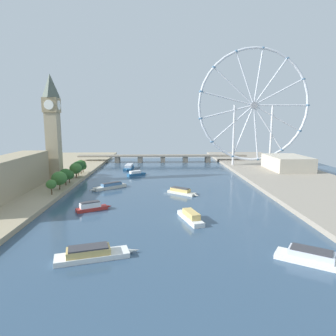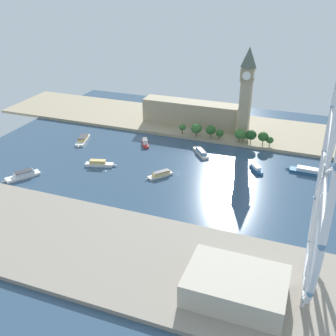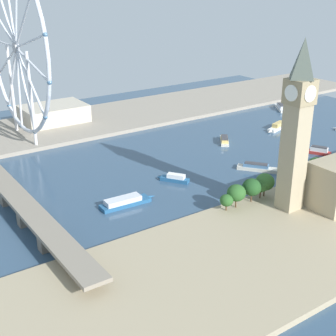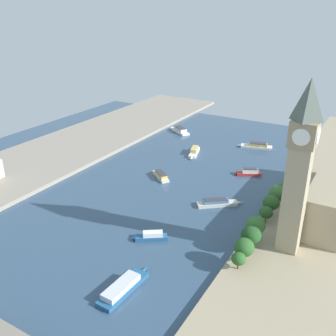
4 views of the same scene
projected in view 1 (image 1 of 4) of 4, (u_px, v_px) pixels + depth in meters
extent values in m
plane|color=#334C66|center=(165.00, 190.00, 234.40)|extent=(410.47, 410.47, 0.00)
cube|color=tan|center=(12.00, 190.00, 230.63)|extent=(90.00, 520.00, 3.00)
cube|color=gray|center=(314.00, 187.00, 237.70)|extent=(90.00, 520.00, 3.00)
cube|color=tan|center=(54.00, 146.00, 263.33)|extent=(10.86, 10.86, 59.04)
cube|color=#928260|center=(51.00, 105.00, 257.63)|extent=(12.60, 12.60, 12.78)
pyramid|color=#4C564C|center=(50.00, 86.00, 255.00)|extent=(11.41, 11.41, 20.30)
cylinder|color=white|center=(54.00, 106.00, 264.06)|extent=(8.26, 0.50, 8.26)
cylinder|color=white|center=(49.00, 105.00, 251.19)|extent=(8.26, 0.50, 8.26)
cylinder|color=white|center=(59.00, 105.00, 257.82)|extent=(0.50, 8.26, 8.26)
cylinder|color=white|center=(44.00, 105.00, 257.43)|extent=(0.50, 8.26, 8.26)
cube|color=tan|center=(4.00, 177.00, 204.18)|extent=(22.00, 108.32, 26.33)
cylinder|color=#513823|center=(52.00, 192.00, 207.81)|extent=(0.80, 0.80, 4.80)
ellipsoid|color=#386B2D|center=(51.00, 184.00, 206.98)|extent=(7.20, 7.20, 6.48)
cylinder|color=#513823|center=(60.00, 187.00, 223.46)|extent=(0.80, 0.80, 4.22)
ellipsoid|color=#386B2D|center=(59.00, 178.00, 222.40)|extent=(11.51, 11.51, 10.36)
cylinder|color=#513823|center=(66.00, 182.00, 238.63)|extent=(0.80, 0.80, 4.82)
ellipsoid|color=#285623|center=(65.00, 174.00, 237.58)|extent=(10.40, 10.40, 9.36)
cylinder|color=#513823|center=(70.00, 181.00, 248.32)|extent=(0.80, 0.80, 3.47)
ellipsoid|color=#285623|center=(69.00, 175.00, 247.52)|extent=(8.31, 8.31, 7.48)
cylinder|color=#513823|center=(76.00, 176.00, 268.57)|extent=(0.80, 0.80, 4.61)
ellipsoid|color=#386B2D|center=(76.00, 168.00, 267.51)|extent=(11.04, 11.04, 9.93)
cylinder|color=#513823|center=(77.00, 175.00, 272.22)|extent=(0.80, 0.80, 4.42)
ellipsoid|color=#386B2D|center=(76.00, 169.00, 271.35)|extent=(8.14, 8.14, 7.32)
cylinder|color=#513823|center=(78.00, 173.00, 279.66)|extent=(0.80, 0.80, 4.64)
ellipsoid|color=#1E471E|center=(78.00, 166.00, 278.60)|extent=(10.96, 10.96, 9.86)
cylinder|color=#513823|center=(81.00, 171.00, 291.57)|extent=(0.80, 0.80, 4.64)
ellipsoid|color=#285623|center=(81.00, 165.00, 290.53)|extent=(10.49, 10.49, 9.44)
cylinder|color=#513823|center=(83.00, 171.00, 298.41)|extent=(0.80, 0.80, 3.13)
ellipsoid|color=#285623|center=(83.00, 166.00, 297.68)|extent=(7.43, 7.43, 6.69)
torus|color=silver|center=(254.00, 105.00, 338.95)|extent=(129.44, 2.89, 129.44)
cylinder|color=#99999E|center=(254.00, 105.00, 338.95)|extent=(7.59, 3.00, 7.59)
cylinder|color=silver|center=(281.00, 105.00, 339.88)|extent=(63.27, 1.74, 1.74)
cylinder|color=silver|center=(278.00, 92.00, 337.44)|extent=(56.83, 1.74, 30.94)
cylinder|color=silver|center=(270.00, 82.00, 335.34)|extent=(37.37, 1.74, 53.06)
cylinder|color=silver|center=(258.00, 77.00, 334.07)|extent=(9.35, 1.74, 63.02)
cylinder|color=silver|center=(245.00, 79.00, 333.92)|extent=(24.06, 1.74, 59.78)
cylinder|color=silver|center=(234.00, 86.00, 334.92)|extent=(48.51, 1.74, 43.26)
cylinder|color=silver|center=(228.00, 98.00, 336.84)|extent=(61.85, 1.74, 16.83)
cylinder|color=silver|center=(227.00, 112.00, 339.24)|extent=(61.85, 1.74, 16.83)
cylinder|color=silver|center=(233.00, 124.00, 341.58)|extent=(48.51, 1.74, 43.26)
cylinder|color=silver|center=(243.00, 131.00, 343.31)|extent=(24.06, 1.74, 59.78)
cylinder|color=silver|center=(256.00, 133.00, 344.04)|extent=(9.35, 1.74, 63.02)
cylinder|color=silver|center=(268.00, 128.00, 343.61)|extent=(37.37, 1.74, 53.06)
cylinder|color=silver|center=(277.00, 118.00, 342.10)|extent=(56.83, 1.74, 30.94)
ellipsoid|color=teal|center=(308.00, 105.00, 340.81)|extent=(4.80, 3.20, 3.20)
ellipsoid|color=teal|center=(303.00, 79.00, 335.92)|extent=(4.80, 3.20, 3.20)
ellipsoid|color=teal|center=(287.00, 58.00, 331.73)|extent=(4.80, 3.20, 3.20)
ellipsoid|color=teal|center=(263.00, 48.00, 329.20)|extent=(4.80, 3.20, 3.20)
ellipsoid|color=teal|center=(236.00, 51.00, 328.89)|extent=(4.80, 3.20, 3.20)
ellipsoid|color=teal|center=(214.00, 67.00, 330.89)|extent=(4.80, 3.20, 3.20)
ellipsoid|color=teal|center=(201.00, 92.00, 334.74)|extent=(4.80, 3.20, 3.20)
ellipsoid|color=teal|center=(201.00, 118.00, 339.54)|extent=(4.80, 3.20, 3.20)
ellipsoid|color=teal|center=(212.00, 142.00, 344.21)|extent=(4.80, 3.20, 3.20)
ellipsoid|color=teal|center=(233.00, 156.00, 347.68)|extent=(4.80, 3.20, 3.20)
ellipsoid|color=teal|center=(258.00, 159.00, 349.14)|extent=(4.80, 3.20, 3.20)
ellipsoid|color=teal|center=(282.00, 150.00, 348.27)|extent=(4.80, 3.20, 3.20)
ellipsoid|color=teal|center=(300.00, 131.00, 345.26)|extent=(4.80, 3.20, 3.20)
cylinder|color=silver|center=(271.00, 135.00, 345.13)|extent=(2.40, 2.40, 69.64)
cylinder|color=silver|center=(234.00, 136.00, 343.82)|extent=(2.40, 2.40, 69.64)
cube|color=#BCB29E|center=(287.00, 163.00, 315.04)|extent=(37.65, 53.90, 14.70)
cube|color=gray|center=(163.00, 156.00, 391.27)|extent=(222.47, 12.81, 2.00)
cube|color=#70685B|center=(118.00, 160.00, 390.30)|extent=(6.00, 11.53, 7.97)
cube|color=#70685B|center=(140.00, 159.00, 391.18)|extent=(6.00, 11.53, 7.97)
cube|color=#70685B|center=(163.00, 159.00, 392.07)|extent=(6.00, 11.53, 7.97)
cube|color=#70685B|center=(185.00, 159.00, 392.95)|extent=(6.00, 11.53, 7.97)
cube|color=#70685B|center=(208.00, 159.00, 393.83)|extent=(6.00, 11.53, 7.97)
cube|color=white|center=(190.00, 218.00, 163.25)|extent=(12.96, 26.24, 2.54)
cone|color=white|center=(181.00, 211.00, 177.20)|extent=(3.72, 5.13, 2.54)
cube|color=#DBB766|center=(191.00, 214.00, 161.59)|extent=(8.91, 15.24, 3.15)
cube|color=#235684|center=(136.00, 174.00, 296.86)|extent=(18.22, 14.74, 2.45)
cone|color=#235684|center=(145.00, 173.00, 303.13)|extent=(4.14, 3.91, 2.45)
cube|color=white|center=(135.00, 172.00, 295.91)|extent=(11.81, 9.99, 2.67)
cube|color=#B22D28|center=(92.00, 209.00, 181.65)|extent=(19.31, 13.87, 2.10)
cone|color=#B22D28|center=(109.00, 206.00, 187.08)|extent=(4.00, 3.47, 2.10)
cube|color=white|center=(90.00, 205.00, 180.77)|extent=(13.04, 9.94, 3.06)
cube|color=#38383D|center=(90.00, 202.00, 180.48)|extent=(11.86, 9.16, 0.58)
cube|color=white|center=(315.00, 261.00, 114.01)|extent=(29.00, 23.13, 2.10)
cube|color=silver|center=(311.00, 254.00, 114.36)|extent=(17.58, 14.97, 2.93)
cube|color=#38383D|center=(311.00, 250.00, 114.09)|extent=(16.03, 13.79, 0.48)
cube|color=#235684|center=(129.00, 168.00, 339.04)|extent=(9.83, 30.26, 2.21)
cone|color=#235684|center=(127.00, 170.00, 321.89)|extent=(2.45, 5.48, 2.21)
cube|color=silver|center=(129.00, 166.00, 340.12)|extent=(8.08, 21.57, 2.82)
cube|color=beige|center=(182.00, 193.00, 222.46)|extent=(21.49, 18.63, 1.90)
cone|color=beige|center=(196.00, 195.00, 214.82)|extent=(4.36, 3.99, 1.90)
cube|color=#DBB766|center=(180.00, 190.00, 222.78)|extent=(15.42, 13.60, 2.41)
cube|color=#38383D|center=(180.00, 188.00, 222.55)|extent=(14.04, 12.45, 0.45)
cube|color=beige|center=(110.00, 187.00, 240.25)|extent=(25.41, 21.95, 2.41)
cone|color=beige|center=(92.00, 190.00, 230.04)|extent=(5.39, 4.98, 2.41)
cube|color=teal|center=(111.00, 184.00, 240.76)|extent=(16.42, 14.52, 2.23)
cube|color=#38383D|center=(111.00, 183.00, 240.56)|extent=(14.94, 13.28, 0.35)
cube|color=white|center=(92.00, 256.00, 118.17)|extent=(30.28, 16.04, 2.11)
cone|color=white|center=(134.00, 251.00, 123.21)|extent=(5.61, 3.46, 2.11)
cube|color=#DBB766|center=(88.00, 251.00, 117.37)|extent=(18.27, 11.44, 2.57)
cube|color=#38383D|center=(88.00, 247.00, 117.12)|extent=(16.55, 10.65, 0.60)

